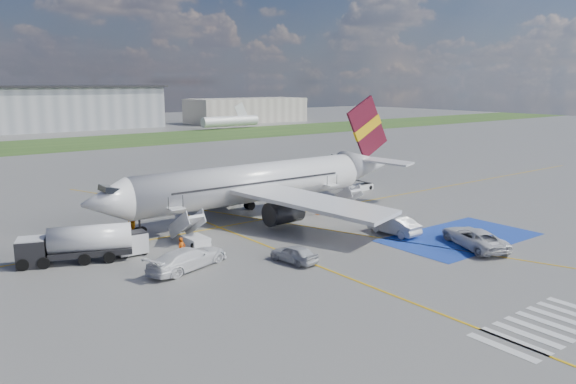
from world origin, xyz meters
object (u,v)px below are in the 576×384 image
at_px(car_silver_b, 394,225).
at_px(van_white_a, 474,234).
at_px(belt_loader, 358,188).
at_px(van_white_b, 188,255).
at_px(fuel_tanker, 76,247).
at_px(airliner, 263,182).
at_px(car_silver_a, 294,254).
at_px(gpu_cart, 132,245).

relative_size(car_silver_b, van_white_a, 0.89).
distance_m(belt_loader, van_white_a, 25.45).
bearing_deg(van_white_a, van_white_b, 0.18).
distance_m(fuel_tanker, belt_loader, 37.98).
bearing_deg(airliner, belt_loader, 10.42).
xyz_separation_m(airliner, van_white_a, (7.00, -20.36, -2.34)).
bearing_deg(airliner, fuel_tanker, -168.03).
distance_m(belt_loader, car_silver_b, 20.74).
bearing_deg(fuel_tanker, van_white_a, -10.00).
relative_size(airliner, car_silver_b, 7.36).
xyz_separation_m(airliner, car_silver_a, (-7.35, -14.45, -2.71)).
bearing_deg(van_white_b, airliner, -70.83).
xyz_separation_m(fuel_tanker, van_white_a, (27.38, -16.04, -0.11)).
bearing_deg(car_silver_b, gpu_cart, -23.26).
height_order(van_white_a, van_white_b, van_white_a).
bearing_deg(gpu_cart, fuel_tanker, 171.15).
xyz_separation_m(fuel_tanker, car_silver_b, (25.08, -9.37, -0.35)).
relative_size(fuel_tanker, car_silver_b, 1.68).
distance_m(airliner, van_white_b, 18.16).
bearing_deg(airliner, car_silver_b, -71.07).
xyz_separation_m(belt_loader, car_silver_b, (-12.16, -16.79, 0.48)).
height_order(gpu_cart, car_silver_b, gpu_cart).
distance_m(fuel_tanker, car_silver_a, 16.51).
bearing_deg(car_silver_b, airliner, -72.44).
distance_m(car_silver_a, car_silver_b, 12.07).
bearing_deg(van_white_a, fuel_tanker, -6.14).
xyz_separation_m(gpu_cart, belt_loader, (33.22, 8.32, -0.50)).
xyz_separation_m(airliner, car_silver_b, (4.69, -13.69, -2.57)).
bearing_deg(airliner, car_silver_a, -116.97).
height_order(airliner, van_white_b, airliner).
xyz_separation_m(gpu_cart, car_silver_b, (21.06, -8.47, -0.02)).
relative_size(airliner, van_white_b, 6.92).
bearing_deg(gpu_cart, airliner, 21.47).
xyz_separation_m(car_silver_a, car_silver_b, (12.05, 0.76, 0.14)).
distance_m(gpu_cart, van_white_a, 27.84).
bearing_deg(gpu_cart, van_white_b, -66.76).
xyz_separation_m(airliner, belt_loader, (16.85, 3.10, -3.05)).
xyz_separation_m(car_silver_b, van_white_a, (2.30, -6.67, 0.23)).
bearing_deg(belt_loader, car_silver_a, -149.47).
bearing_deg(van_white_b, car_silver_b, -116.32).
height_order(car_silver_b, van_white_a, van_white_a).
relative_size(fuel_tanker, belt_loader, 1.77).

